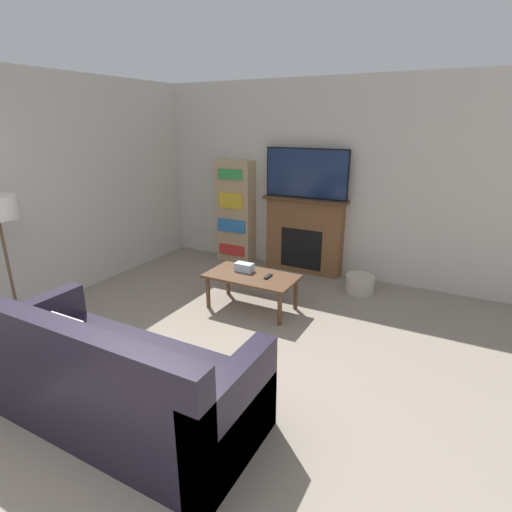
% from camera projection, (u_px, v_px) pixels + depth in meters
% --- Properties ---
extents(ground_plane, '(18.00, 18.00, 0.00)m').
position_uv_depth(ground_plane, '(55.00, 504.00, 2.34)').
color(ground_plane, gray).
extents(wall_back, '(5.99, 0.06, 2.70)m').
position_uv_depth(wall_back, '(320.00, 180.00, 5.63)').
color(wall_back, beige).
rests_on(wall_back, ground_plane).
extents(wall_side, '(0.06, 5.41, 2.70)m').
position_uv_depth(wall_side, '(62.00, 189.00, 4.88)').
color(wall_side, beige).
rests_on(wall_side, ground_plane).
extents(fireplace, '(1.23, 0.28, 1.10)m').
position_uv_depth(fireplace, '(304.00, 235.00, 5.83)').
color(fireplace, brown).
rests_on(fireplace, ground_plane).
extents(tv, '(1.21, 0.03, 0.69)m').
position_uv_depth(tv, '(306.00, 173.00, 5.53)').
color(tv, black).
rests_on(tv, fireplace).
extents(couch, '(2.10, 0.92, 0.95)m').
position_uv_depth(couch, '(116.00, 383.00, 2.91)').
color(couch, black).
rests_on(couch, ground_plane).
extents(coffee_table, '(1.06, 0.57, 0.42)m').
position_uv_depth(coffee_table, '(252.00, 279.00, 4.69)').
color(coffee_table, brown).
rests_on(coffee_table, ground_plane).
extents(tissue_box, '(0.22, 0.12, 0.10)m').
position_uv_depth(tissue_box, '(244.00, 267.00, 4.78)').
color(tissue_box, silver).
rests_on(tissue_box, coffee_table).
extents(remote_control, '(0.04, 0.15, 0.02)m').
position_uv_depth(remote_control, '(268.00, 276.00, 4.60)').
color(remote_control, black).
rests_on(remote_control, coffee_table).
extents(bookshelf, '(0.58, 0.29, 1.58)m').
position_uv_depth(bookshelf, '(236.00, 212.00, 6.25)').
color(bookshelf, tan).
rests_on(bookshelf, ground_plane).
extents(storage_basket, '(0.36, 0.36, 0.23)m').
position_uv_depth(storage_basket, '(360.00, 284.00, 5.22)').
color(storage_basket, '#BCB29E').
rests_on(storage_basket, ground_plane).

